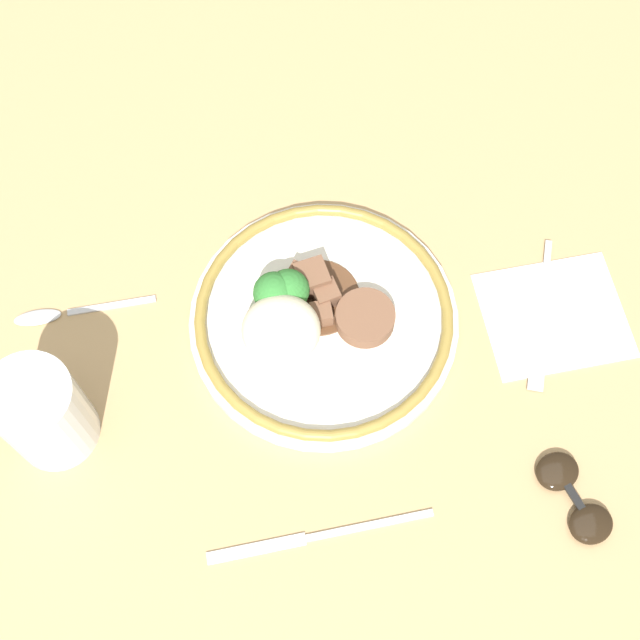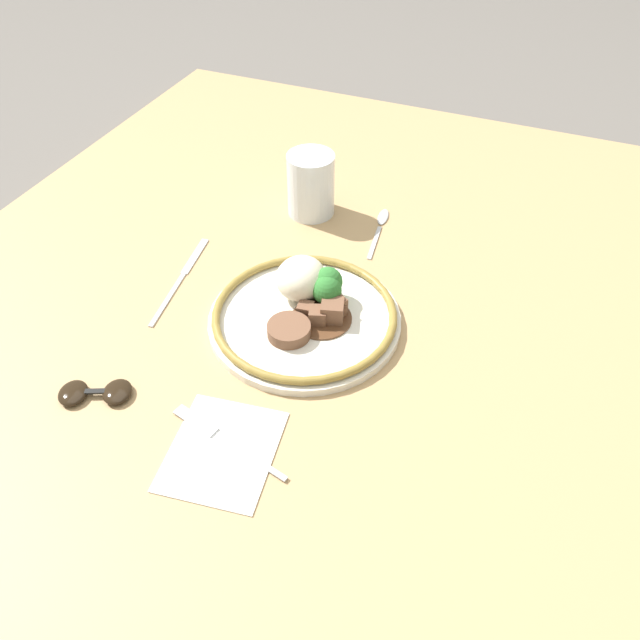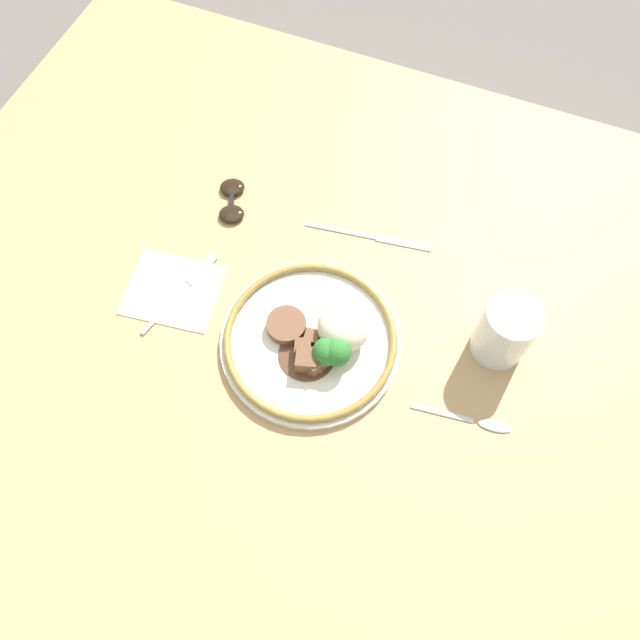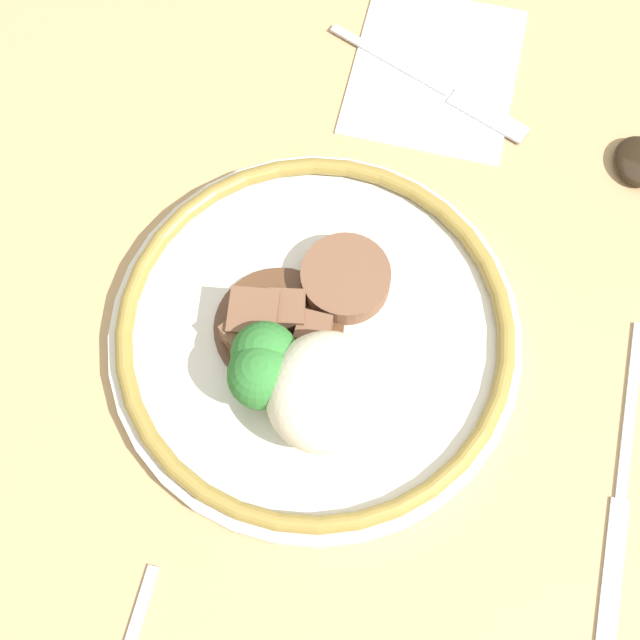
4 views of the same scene
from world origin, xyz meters
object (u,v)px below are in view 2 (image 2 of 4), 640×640
at_px(juice_glass, 311,186).
at_px(sunglasses, 95,392).
at_px(spoon, 381,223).
at_px(knife, 182,276).
at_px(plate, 306,309).
at_px(fork, 218,435).

height_order(juice_glass, sunglasses, juice_glass).
xyz_separation_m(spoon, sunglasses, (-0.51, 0.22, 0.00)).
bearing_deg(sunglasses, juice_glass, -34.93).
bearing_deg(knife, spoon, -52.17).
bearing_deg(plate, knife, 86.58).
xyz_separation_m(plate, fork, (-0.24, 0.02, -0.02)).
relative_size(fork, spoon, 1.16).
height_order(juice_glass, spoon, juice_glass).
relative_size(plate, juice_glass, 2.51).
bearing_deg(fork, plate, -80.60).
bearing_deg(knife, sunglasses, 176.84).
height_order(fork, spoon, same).
distance_m(fork, spoon, 0.51).
bearing_deg(sunglasses, spoon, -47.78).
height_order(plate, knife, plate).
bearing_deg(knife, plate, -102.05).
distance_m(juice_glass, spoon, 0.14).
height_order(plate, fork, plate).
relative_size(plate, fork, 1.61).
relative_size(spoon, sunglasses, 1.44).
relative_size(juice_glass, fork, 0.64).
bearing_deg(fork, sunglasses, 14.62).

